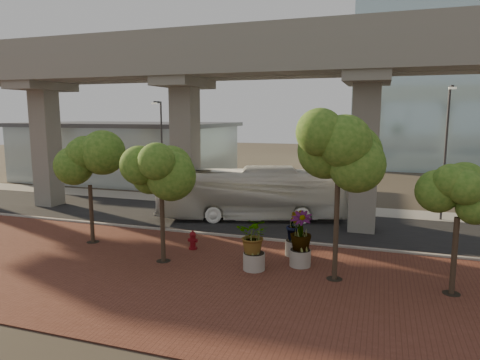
% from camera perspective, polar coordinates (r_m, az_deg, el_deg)
% --- Properties ---
extents(ground, '(160.00, 160.00, 0.00)m').
position_cam_1_polar(ground, '(26.90, 2.70, -6.76)').
color(ground, '#3B342A').
rests_on(ground, ground).
extents(brick_plaza, '(70.00, 13.00, 0.06)m').
position_cam_1_polar(brick_plaza, '(19.69, -3.80, -12.57)').
color(brick_plaza, brown).
rests_on(brick_plaza, ground).
extents(asphalt_road, '(90.00, 8.00, 0.04)m').
position_cam_1_polar(asphalt_road, '(28.76, 3.79, -5.71)').
color(asphalt_road, black).
rests_on(asphalt_road, ground).
extents(curb_strip, '(70.00, 0.25, 0.16)m').
position_cam_1_polar(curb_strip, '(25.03, 1.45, -7.75)').
color(curb_strip, gray).
rests_on(curb_strip, ground).
extents(far_sidewalk, '(90.00, 3.00, 0.06)m').
position_cam_1_polar(far_sidewalk, '(33.97, 6.15, -3.47)').
color(far_sidewalk, gray).
rests_on(far_sidewalk, ground).
extents(transit_viaduct, '(72.00, 5.60, 12.40)m').
position_cam_1_polar(transit_viaduct, '(27.86, 3.94, 8.93)').
color(transit_viaduct, gray).
rests_on(transit_viaduct, ground).
extents(station_pavilion, '(23.00, 13.00, 6.30)m').
position_cam_1_polar(station_pavilion, '(49.22, -14.93, 3.81)').
color(station_pavilion, '#A4B7BC').
rests_on(station_pavilion, ground).
extents(transit_bus, '(13.14, 6.53, 3.57)m').
position_cam_1_polar(transit_bus, '(29.39, 1.46, -1.85)').
color(transit_bus, silver).
rests_on(transit_bus, ground).
extents(fire_hydrant, '(0.50, 0.45, 1.01)m').
position_cam_1_polar(fire_hydrant, '(23.16, -6.31, -7.98)').
color(fire_hydrant, maroon).
rests_on(fire_hydrant, ground).
extents(planter_front, '(2.26, 2.26, 2.49)m').
position_cam_1_polar(planter_front, '(19.79, 1.90, -7.74)').
color(planter_front, '#9E9B8E').
rests_on(planter_front, ground).
extents(planter_right, '(2.46, 2.46, 2.63)m').
position_cam_1_polar(planter_right, '(20.44, 8.10, -7.05)').
color(planter_right, '#AFAB9E').
rests_on(planter_right, ground).
extents(planter_left, '(2.20, 2.20, 2.42)m').
position_cam_1_polar(planter_left, '(21.96, 7.37, -6.26)').
color(planter_left, gray).
rests_on(planter_left, ground).
extents(street_tree_far_west, '(3.70, 3.70, 6.04)m').
position_cam_1_polar(street_tree_far_west, '(24.88, -19.50, 1.79)').
color(street_tree_far_west, '#423226').
rests_on(street_tree_far_west, ground).
extents(street_tree_near_west, '(3.81, 3.81, 6.09)m').
position_cam_1_polar(street_tree_near_west, '(20.67, -10.48, 0.85)').
color(street_tree_near_west, '#423226').
rests_on(street_tree_near_west, ground).
extents(street_tree_near_east, '(4.02, 4.02, 7.29)m').
position_cam_1_polar(street_tree_near_east, '(18.37, 13.02, 3.24)').
color(street_tree_near_east, '#423226').
rests_on(street_tree_near_east, ground).
extents(street_tree_far_east, '(3.16, 3.16, 5.52)m').
position_cam_1_polar(street_tree_far_east, '(18.61, 27.18, -1.72)').
color(street_tree_far_east, '#423226').
rests_on(street_tree_far_east, ground).
extents(streetlamp_west, '(0.40, 1.18, 8.17)m').
position_cam_1_polar(streetlamp_west, '(35.09, -10.47, 4.65)').
color(streetlamp_west, '#2A2A2F').
rests_on(streetlamp_west, ground).
extents(streetlamp_east, '(0.45, 1.30, 8.99)m').
position_cam_1_polar(streetlamp_east, '(31.64, 25.80, 4.35)').
color(streetlamp_east, '#333338').
rests_on(streetlamp_east, ground).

